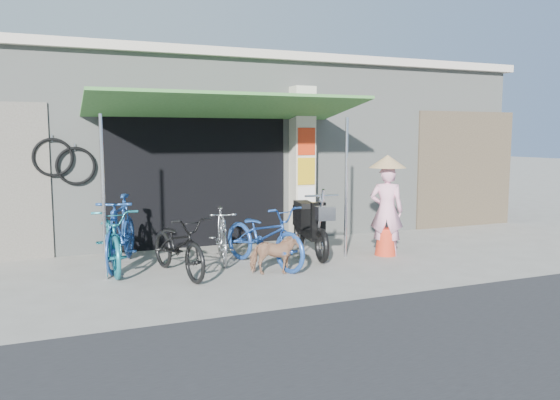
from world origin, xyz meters
name	(u,v)px	position (x,y,z in m)	size (l,w,h in m)	color
ground	(317,272)	(0.00, 0.00, 0.00)	(80.00, 80.00, 0.00)	gray
bicycle_shop	(222,146)	(0.00, 5.09, 1.83)	(12.30, 5.30, 3.66)	gray
shop_pillar	(302,165)	(0.85, 2.45, 1.50)	(0.42, 0.44, 3.00)	beige
awning	(227,108)	(-0.90, 1.63, 2.51)	(4.60, 1.88, 2.72)	#376F32
neighbour_right	(465,169)	(5.00, 2.59, 1.30)	(2.60, 0.06, 2.60)	brown
bike_teal	(112,238)	(-2.86, 1.30, 0.49)	(0.65, 1.87, 0.98)	#1C707F
bike_blue	(121,231)	(-2.71, 1.48, 0.56)	(0.53, 1.87, 1.12)	navy
bike_black	(179,245)	(-1.98, 0.60, 0.45)	(0.60, 1.72, 0.90)	black
bike_silver	(222,235)	(-1.14, 1.21, 0.44)	(0.42, 1.48, 0.89)	#9A9B9F
bike_navy	(264,235)	(-0.61, 0.66, 0.49)	(0.65, 1.87, 0.98)	#214A9A
street_dog	(275,254)	(-0.65, 0.10, 0.31)	(0.33, 0.73, 0.62)	#94664E
moped	(309,225)	(0.45, 1.23, 0.51)	(0.63, 1.96, 1.11)	black
nun	(387,206)	(1.62, 0.62, 0.86)	(0.68, 0.64, 1.73)	pink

